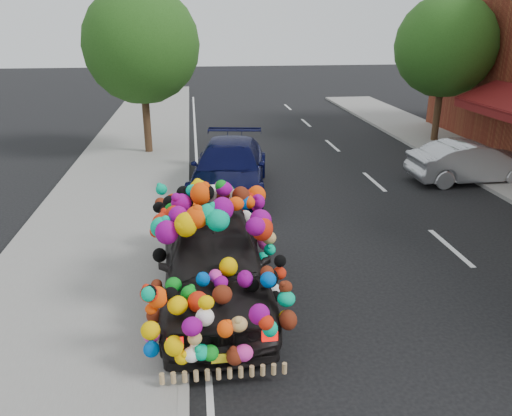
{
  "coord_description": "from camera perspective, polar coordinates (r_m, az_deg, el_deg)",
  "views": [
    {
      "loc": [
        -2.06,
        -9.63,
        4.8
      ],
      "look_at": [
        -0.79,
        0.43,
        1.0
      ],
      "focal_mm": 35.0,
      "sensor_mm": 36.0,
      "label": 1
    }
  ],
  "objects": [
    {
      "name": "ground",
      "position": [
        10.96,
        4.39,
        -5.53
      ],
      "size": [
        100.0,
        100.0,
        0.0
      ],
      "primitive_type": "plane",
      "color": "black",
      "rests_on": "ground"
    },
    {
      "name": "sidewalk",
      "position": [
        10.97,
        -18.34,
        -6.22
      ],
      "size": [
        4.0,
        60.0,
        0.12
      ],
      "primitive_type": "cube",
      "color": "gray",
      "rests_on": "ground"
    },
    {
      "name": "kerb",
      "position": [
        10.74,
        -8.05,
        -5.87
      ],
      "size": [
        0.15,
        60.0,
        0.13
      ],
      "primitive_type": "cube",
      "color": "gray",
      "rests_on": "ground"
    },
    {
      "name": "lane_markings",
      "position": [
        12.15,
        21.32,
        -4.21
      ],
      "size": [
        6.0,
        50.0,
        0.01
      ],
      "primitive_type": null,
      "color": "silver",
      "rests_on": "ground"
    },
    {
      "name": "tree_near_sidewalk",
      "position": [
        19.23,
        -13.01,
        17.71
      ],
      "size": [
        4.2,
        4.2,
        6.13
      ],
      "color": "#332114",
      "rests_on": "ground"
    },
    {
      "name": "tree_far_b",
      "position": [
        22.08,
        20.86,
        16.9
      ],
      "size": [
        4.0,
        4.0,
        5.9
      ],
      "color": "#332114",
      "rests_on": "ground"
    },
    {
      "name": "plush_art_car",
      "position": [
        8.83,
        -4.89,
        -3.95
      ],
      "size": [
        2.26,
        4.88,
        2.24
      ],
      "rotation": [
        0.0,
        0.0,
        0.0
      ],
      "color": "black",
      "rests_on": "ground"
    },
    {
      "name": "navy_sedan",
      "position": [
        14.73,
        -3.06,
        4.56
      ],
      "size": [
        2.89,
        5.47,
        1.51
      ],
      "primitive_type": "imported",
      "rotation": [
        0.0,
        0.0,
        -0.15
      ],
      "color": "#070933",
      "rests_on": "ground"
    },
    {
      "name": "silver_hatchback",
      "position": [
        17.19,
        23.49,
        4.83
      ],
      "size": [
        3.96,
        1.43,
        1.3
      ],
      "primitive_type": "imported",
      "rotation": [
        0.0,
        0.0,
        1.58
      ],
      "color": "#9C9FA4",
      "rests_on": "ground"
    }
  ]
}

